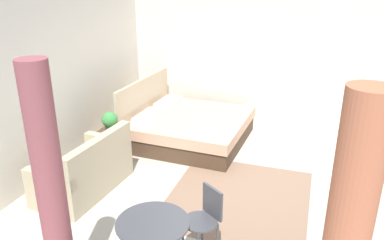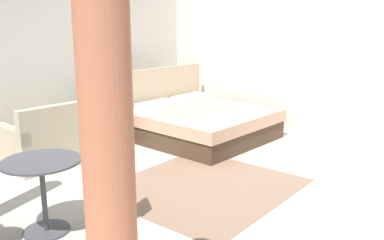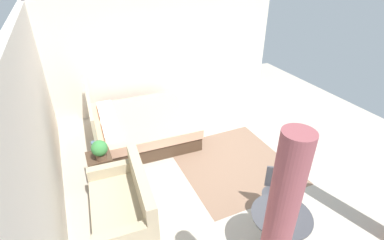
# 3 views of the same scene
# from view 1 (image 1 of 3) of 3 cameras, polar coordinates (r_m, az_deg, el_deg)

# --- Properties ---
(ground_plane) EXTENTS (8.69, 8.78, 0.02)m
(ground_plane) POSITION_cam_1_polar(r_m,az_deg,el_deg) (5.81, 5.92, -10.29)
(ground_plane) COLOR #B2A899
(wall_back) EXTENTS (8.69, 0.12, 2.70)m
(wall_back) POSITION_cam_1_polar(r_m,az_deg,el_deg) (6.45, -19.54, 5.00)
(wall_back) COLOR silver
(wall_back) RESTS_ON ground
(wall_right) EXTENTS (0.12, 5.78, 2.70)m
(wall_right) POSITION_cam_1_polar(r_m,az_deg,el_deg) (7.95, 10.97, 8.69)
(wall_right) COLOR silver
(wall_right) RESTS_ON ground
(area_rug) EXTENTS (2.11, 1.94, 0.01)m
(area_rug) POSITION_cam_1_polar(r_m,az_deg,el_deg) (5.62, 6.97, -11.34)
(area_rug) COLOR #7F604C
(area_rug) RESTS_ON ground
(bed) EXTENTS (2.11, 2.10, 1.13)m
(bed) POSITION_cam_1_polar(r_m,az_deg,el_deg) (7.26, -0.63, -1.01)
(bed) COLOR #473323
(bed) RESTS_ON ground
(couch) EXTENTS (1.50, 0.90, 0.89)m
(couch) POSITION_cam_1_polar(r_m,az_deg,el_deg) (5.81, -15.58, -7.51)
(couch) COLOR tan
(couch) RESTS_ON ground
(nightstand) EXTENTS (0.42, 0.40, 0.53)m
(nightstand) POSITION_cam_1_polar(r_m,az_deg,el_deg) (6.72, -11.68, -3.46)
(nightstand) COLOR #473323
(nightstand) RESTS_ON ground
(potted_plant) EXTENTS (0.26, 0.26, 0.35)m
(potted_plant) POSITION_cam_1_polar(r_m,az_deg,el_deg) (6.45, -12.14, -0.15)
(potted_plant) COLOR brown
(potted_plant) RESTS_ON nightstand
(vase) EXTENTS (0.10, 0.10, 0.22)m
(vase) POSITION_cam_1_polar(r_m,az_deg,el_deg) (6.69, -11.58, -0.13)
(vase) COLOR slate
(vase) RESTS_ON nightstand
(balcony_table) EXTENTS (0.73, 0.73, 0.72)m
(balcony_table) POSITION_cam_1_polar(r_m,az_deg,el_deg) (4.03, -5.78, -17.38)
(balcony_table) COLOR #3F3F44
(balcony_table) RESTS_ON ground
(cafe_chair_near_window) EXTENTS (0.54, 0.54, 0.84)m
(cafe_chair_near_window) POSITION_cam_1_polar(r_m,az_deg,el_deg) (4.32, 2.07, -14.04)
(cafe_chair_near_window) COLOR #3F3F44
(cafe_chair_near_window) RESTS_ON ground
(curtain_right) EXTENTS (0.25, 0.25, 2.41)m
(curtain_right) POSITION_cam_1_polar(r_m,az_deg,el_deg) (3.54, -20.16, -10.93)
(curtain_right) COLOR #994C51
(curtain_right) RESTS_ON ground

